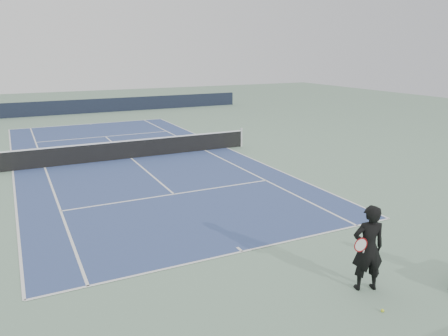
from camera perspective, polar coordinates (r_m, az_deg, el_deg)
name	(u,v)px	position (r m, az deg, el deg)	size (l,w,h in m)	color
ground	(131,158)	(22.77, -12.03, 1.23)	(80.00, 80.00, 0.00)	gray
court_surface	(131,158)	(22.77, -12.03, 1.25)	(10.97, 23.77, 0.01)	#334679
tennis_net	(131,149)	(22.65, -12.10, 2.47)	(12.90, 0.10, 1.07)	silver
windscreen_far	(77,107)	(40.01, -18.59, 7.58)	(30.00, 0.25, 1.20)	black
tennis_player	(368,248)	(10.56, 18.30, -9.88)	(0.91, 0.77, 2.06)	black
tennis_ball	(382,311)	(10.27, 20.00, -17.09)	(0.07, 0.07, 0.07)	yellow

